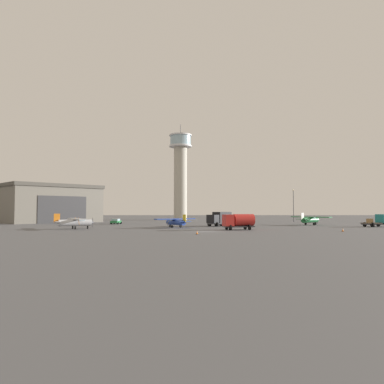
# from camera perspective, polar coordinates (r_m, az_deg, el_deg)

# --- Properties ---
(ground_plane) EXTENTS (400.00, 400.00, 0.00)m
(ground_plane) POSITION_cam_1_polar(r_m,az_deg,el_deg) (63.95, 2.29, -6.07)
(ground_plane) COLOR #545456
(control_tower) EXTENTS (8.45, 8.45, 36.10)m
(control_tower) POSITION_cam_1_polar(r_m,az_deg,el_deg) (139.59, -1.79, 3.38)
(control_tower) COLOR #B2AD9E
(control_tower) RESTS_ON ground_plane
(hangar) EXTENTS (34.13, 33.91, 11.11)m
(hangar) POSITION_cam_1_polar(r_m,az_deg,el_deg) (119.58, -21.38, -1.68)
(hangar) COLOR #6B665B
(hangar) RESTS_ON ground_plane
(airplane_green) EXTENTS (8.05, 8.63, 3.01)m
(airplane_green) POSITION_cam_1_polar(r_m,az_deg,el_deg) (94.37, 17.68, -4.03)
(airplane_green) COLOR #287A42
(airplane_green) RESTS_ON ground_plane
(airplane_blue) EXTENTS (8.52, 7.15, 2.77)m
(airplane_blue) POSITION_cam_1_polar(r_m,az_deg,el_deg) (76.79, -2.46, -4.56)
(airplane_blue) COLOR #2847A8
(airplane_blue) RESTS_ON ground_plane
(airplane_silver) EXTENTS (7.63, 9.52, 2.98)m
(airplane_silver) POSITION_cam_1_polar(r_m,az_deg,el_deg) (74.97, -17.60, -4.40)
(airplane_silver) COLOR #B7BABF
(airplane_silver) RESTS_ON ground_plane
(truck_fuel_tanker_red) EXTENTS (6.07, 3.90, 2.93)m
(truck_fuel_tanker_red) POSITION_cam_1_polar(r_m,az_deg,el_deg) (69.06, 7.20, -4.42)
(truck_fuel_tanker_red) COLOR #38383D
(truck_fuel_tanker_red) RESTS_ON ground_plane
(truck_box_black) EXTENTS (6.04, 6.12, 3.23)m
(truck_box_black) POSITION_cam_1_polar(r_m,az_deg,el_deg) (84.76, 4.29, -4.06)
(truck_box_black) COLOR #38383D
(truck_box_black) RESTS_ON ground_plane
(truck_flatbed_teal) EXTENTS (6.05, 4.19, 2.73)m
(truck_flatbed_teal) POSITION_cam_1_polar(r_m,az_deg,el_deg) (91.10, 26.74, -3.97)
(truck_flatbed_teal) COLOR #38383D
(truck_flatbed_teal) RESTS_ON ground_plane
(car_green) EXTENTS (2.63, 4.46, 1.37)m
(car_green) POSITION_cam_1_polar(r_m,az_deg,el_deg) (99.08, -11.62, -4.42)
(car_green) COLOR #287A42
(car_green) RESTS_ON ground_plane
(light_post_west) EXTENTS (0.44, 0.44, 10.11)m
(light_post_west) POSITION_cam_1_polar(r_m,az_deg,el_deg) (119.40, 15.33, -1.61)
(light_post_west) COLOR #38383D
(light_post_west) RESTS_ON ground_plane
(traffic_cone_near_left) EXTENTS (0.36, 0.36, 0.59)m
(traffic_cone_near_left) POSITION_cam_1_polar(r_m,az_deg,el_deg) (56.22, 0.79, -6.23)
(traffic_cone_near_left) COLOR black
(traffic_cone_near_left) RESTS_ON ground_plane
(traffic_cone_near_right) EXTENTS (0.36, 0.36, 0.58)m
(traffic_cone_near_right) POSITION_cam_1_polar(r_m,az_deg,el_deg) (68.28, 22.19, -5.42)
(traffic_cone_near_right) COLOR black
(traffic_cone_near_right) RESTS_ON ground_plane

